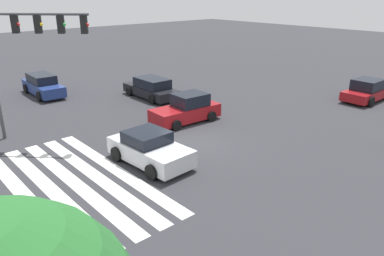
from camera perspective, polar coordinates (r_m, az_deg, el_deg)
name	(u,v)px	position (r m, az deg, el deg)	size (l,w,h in m)	color
ground_plane	(192,143)	(19.48, 0.00, -2.25)	(126.71, 126.71, 0.00)	#333338
crosswalk_markings	(74,182)	(16.33, -17.52, -7.92)	(10.05, 4.40, 0.01)	silver
traffic_signal_mast	(26,44)	(20.34, -24.01, 11.63)	(3.80, 3.80, 6.64)	#47474C
car_0	(367,91)	(29.64, 25.16, 5.17)	(2.15, 4.46, 1.56)	maroon
car_1	(151,88)	(27.72, -6.22, 6.03)	(4.82, 2.15, 1.48)	black
car_2	(43,85)	(30.38, -21.77, 6.06)	(4.82, 2.02, 1.57)	navy
car_3	(150,149)	(17.11, -6.46, -3.18)	(4.26, 2.35, 1.49)	silver
car_5	(187,109)	(22.41, -0.83, 2.85)	(2.20, 4.32, 1.69)	maroon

